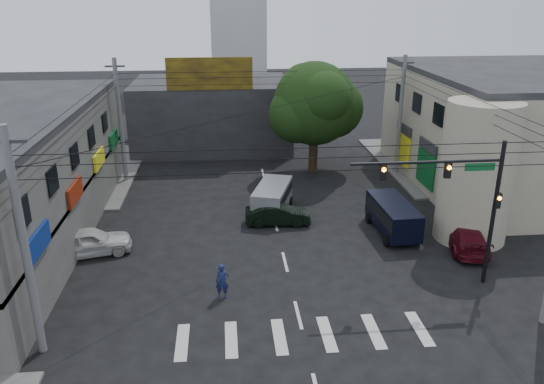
{
  "coord_description": "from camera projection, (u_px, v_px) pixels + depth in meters",
  "views": [
    {
      "loc": [
        -3.05,
        -22.89,
        13.32
      ],
      "look_at": [
        -0.51,
        4.0,
        3.25
      ],
      "focal_mm": 35.0,
      "sensor_mm": 36.0,
      "label": 1
    }
  ],
  "objects": [
    {
      "name": "maroon_sedan",
      "position": [
        466.0,
        237.0,
        29.44
      ],
      "size": [
        3.82,
        5.51,
        1.38
      ],
      "primitive_type": "imported",
      "rotation": [
        0.0,
        0.0,
        2.94
      ],
      "color": "#4F0B17",
      "rests_on": "ground"
    },
    {
      "name": "traffic_gantry",
      "position": [
        462.0,
        192.0,
        24.35
      ],
      "size": [
        7.1,
        0.35,
        7.2
      ],
      "color": "black",
      "rests_on": "ground"
    },
    {
      "name": "ground",
      "position": [
        290.0,
        281.0,
        26.28
      ],
      "size": [
        160.0,
        160.0,
        0.0
      ],
      "primitive_type": "plane",
      "color": "black",
      "rests_on": "ground"
    },
    {
      "name": "silver_minivan",
      "position": [
        272.0,
        199.0,
        34.14
      ],
      "size": [
        5.47,
        4.35,
        1.9
      ],
      "primitive_type": null,
      "rotation": [
        0.0,
        0.0,
        1.27
      ],
      "color": "gray",
      "rests_on": "ground"
    },
    {
      "name": "traffic_officer",
      "position": [
        222.0,
        281.0,
        24.55
      ],
      "size": [
        0.64,
        0.43,
        1.7
      ],
      "primitive_type": "imported",
      "rotation": [
        0.0,
        0.0,
        0.02
      ],
      "color": "#151F4B",
      "rests_on": "ground"
    },
    {
      "name": "sidewalk_far_right",
      "position": [
        475.0,
        162.0,
        44.63
      ],
      "size": [
        16.0,
        16.0,
        0.15
      ],
      "primitive_type": "cube",
      "color": "#514F4C",
      "rests_on": "ground"
    },
    {
      "name": "utility_pole_far_left",
      "position": [
        120.0,
        122.0,
        38.67
      ],
      "size": [
        0.32,
        0.32,
        9.2
      ],
      "primitive_type": "cylinder",
      "color": "#59595B",
      "rests_on": "ground"
    },
    {
      "name": "corner_column",
      "position": [
        477.0,
        173.0,
        29.58
      ],
      "size": [
        4.0,
        4.0,
        8.0
      ],
      "primitive_type": "cylinder",
      "color": "gray",
      "rests_on": "ground"
    },
    {
      "name": "sidewalk_far_left",
      "position": [
        33.0,
        175.0,
        41.45
      ],
      "size": [
        16.0,
        16.0,
        0.15
      ],
      "primitive_type": "cube",
      "color": "#514F4C",
      "rests_on": "ground"
    },
    {
      "name": "building_right",
      "position": [
        513.0,
        131.0,
        38.6
      ],
      "size": [
        14.0,
        18.0,
        8.0
      ],
      "primitive_type": "cube",
      "color": "gray",
      "rests_on": "ground"
    },
    {
      "name": "building_far",
      "position": [
        212.0,
        113.0,
        49.13
      ],
      "size": [
        14.0,
        10.0,
        6.0
      ],
      "primitive_type": "cube",
      "color": "#232326",
      "rests_on": "ground"
    },
    {
      "name": "white_compact",
      "position": [
        89.0,
        242.0,
        28.69
      ],
      "size": [
        3.87,
        5.34,
        1.54
      ],
      "primitive_type": "imported",
      "rotation": [
        0.0,
        0.0,
        1.81
      ],
      "color": "silver",
      "rests_on": "ground"
    },
    {
      "name": "street_tree",
      "position": [
        315.0,
        104.0,
        40.58
      ],
      "size": [
        6.4,
        6.4,
        8.7
      ],
      "color": "black",
      "rests_on": "ground"
    },
    {
      "name": "utility_pole_near_left",
      "position": [
        24.0,
        247.0,
        19.55
      ],
      "size": [
        0.32,
        0.32,
        9.2
      ],
      "primitive_type": "cylinder",
      "color": "#59595B",
      "rests_on": "ground"
    },
    {
      "name": "dark_sedan",
      "position": [
        278.0,
        214.0,
        32.57
      ],
      "size": [
        1.73,
        4.11,
        1.31
      ],
      "primitive_type": "imported",
      "rotation": [
        0.0,
        0.0,
        1.53
      ],
      "color": "black",
      "rests_on": "ground"
    },
    {
      "name": "navy_van",
      "position": [
        393.0,
        218.0,
        31.24
      ],
      "size": [
        4.99,
        2.25,
        1.93
      ],
      "primitive_type": null,
      "rotation": [
        0.0,
        0.0,
        1.61
      ],
      "color": "black",
      "rests_on": "ground"
    },
    {
      "name": "billboard",
      "position": [
        209.0,
        74.0,
        43.06
      ],
      "size": [
        7.0,
        0.3,
        2.6
      ],
      "primitive_type": "cube",
      "color": "olive",
      "rests_on": "building_far"
    },
    {
      "name": "utility_pole_far_right",
      "position": [
        400.0,
        116.0,
        40.52
      ],
      "size": [
        0.32,
        0.32,
        9.2
      ],
      "primitive_type": "cylinder",
      "color": "#59595B",
      "rests_on": "ground"
    }
  ]
}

